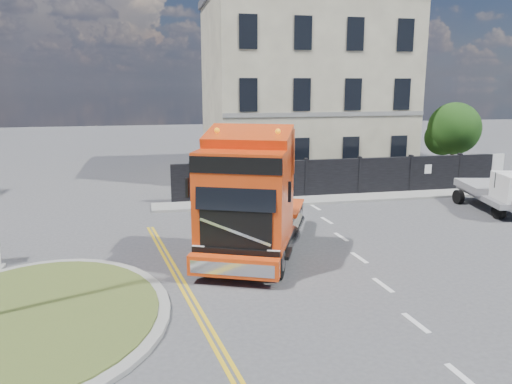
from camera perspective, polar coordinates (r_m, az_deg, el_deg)
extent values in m
plane|color=#424244|center=(17.14, 2.00, -7.78)|extent=(120.00, 120.00, 0.00)
cylinder|color=gray|center=(14.20, -23.95, -12.97)|extent=(6.80, 6.80, 0.12)
cylinder|color=#384C1E|center=(14.17, -23.98, -12.68)|extent=(6.20, 6.20, 0.05)
cube|color=black|center=(26.99, 9.74, 1.65)|extent=(18.00, 0.25, 2.00)
cube|color=silver|center=(31.15, 24.43, 2.12)|extent=(2.60, 0.12, 2.00)
cube|color=beige|center=(33.63, 5.20, 11.53)|extent=(12.00, 10.00, 11.00)
cylinder|color=#382619|center=(33.54, 21.45, 3.36)|extent=(0.24, 0.24, 2.40)
sphere|color=#173810|center=(33.32, 21.72, 6.76)|extent=(3.20, 3.20, 3.20)
sphere|color=#173810|center=(33.44, 20.54, 5.83)|extent=(2.20, 2.20, 2.20)
cube|color=gray|center=(26.37, 10.39, -0.71)|extent=(20.00, 1.60, 0.12)
cube|color=black|center=(18.17, 0.09, -3.87)|extent=(5.18, 7.41, 0.49)
cube|color=#DF3F0F|center=(15.97, -1.20, -0.44)|extent=(3.64, 3.70, 3.07)
cube|color=#DF3F0F|center=(16.86, -0.40, 4.59)|extent=(2.91, 1.98, 1.54)
cube|color=black|center=(14.53, -2.36, 0.06)|extent=(2.25, 1.00, 1.15)
cube|color=#DF3F0F|center=(14.83, -2.60, -8.54)|extent=(2.68, 1.43, 0.60)
cylinder|color=black|center=(15.93, -6.04, -7.23)|extent=(0.77, 1.19, 1.14)
cylinder|color=gray|center=(15.93, -6.04, -7.23)|extent=(0.61, 0.73, 0.63)
cylinder|color=black|center=(15.44, 2.49, -7.82)|extent=(0.77, 1.19, 1.14)
cylinder|color=gray|center=(15.44, 2.49, -7.82)|extent=(0.61, 0.73, 0.63)
cylinder|color=black|center=(19.51, -2.74, -3.53)|extent=(0.77, 1.19, 1.14)
cylinder|color=gray|center=(19.51, -2.74, -3.53)|extent=(0.61, 0.73, 0.63)
cylinder|color=black|center=(19.11, 4.20, -3.88)|extent=(0.77, 1.19, 1.14)
cylinder|color=gray|center=(19.11, 4.20, -3.88)|extent=(0.61, 0.73, 0.63)
cylinder|color=black|center=(20.75, -1.88, -2.56)|extent=(0.77, 1.19, 1.14)
cylinder|color=gray|center=(20.75, -1.88, -2.56)|extent=(0.61, 0.73, 0.63)
cylinder|color=black|center=(20.38, 4.64, -2.87)|extent=(0.77, 1.19, 1.14)
cylinder|color=gray|center=(20.38, 4.64, -2.87)|extent=(0.61, 0.73, 0.63)
cube|color=gray|center=(26.23, 25.72, -0.37)|extent=(2.89, 5.10, 0.25)
cylinder|color=black|center=(24.58, 26.01, -2.01)|extent=(0.25, 0.70, 0.70)
cylinder|color=black|center=(26.93, 22.13, -0.52)|extent=(0.25, 0.70, 0.70)
cylinder|color=black|center=(28.03, 25.34, -0.32)|extent=(0.25, 0.70, 0.70)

